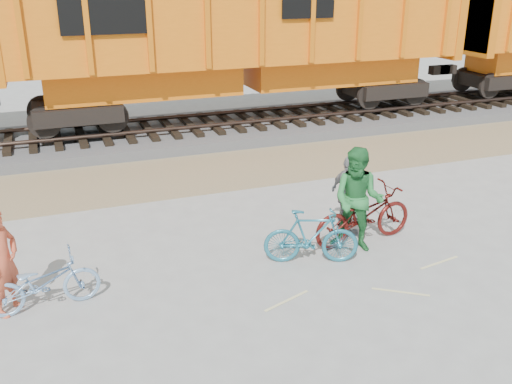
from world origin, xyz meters
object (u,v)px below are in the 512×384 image
at_px(bicycle_blue, 43,283).
at_px(bicycle_teal, 311,237).
at_px(person_solo, 3,262).
at_px(bicycle_maroon, 363,215).
at_px(person_man, 358,200).
at_px(person_woman, 349,196).
at_px(hopper_car_center, 243,35).

bearing_deg(bicycle_blue, bicycle_teal, -95.57).
distance_m(bicycle_teal, person_solo, 4.89).
relative_size(bicycle_maroon, person_solo, 1.25).
height_order(person_solo, person_man, person_man).
xyz_separation_m(bicycle_maroon, person_woman, (-0.10, 0.40, 0.25)).
bearing_deg(person_woman, bicycle_teal, 113.25).
relative_size(bicycle_blue, person_man, 0.86).
distance_m(hopper_car_center, bicycle_blue, 11.00).
bearing_deg(person_man, hopper_car_center, 126.57).
relative_size(bicycle_blue, person_solo, 1.00).
bearing_deg(person_solo, bicycle_blue, -65.81).
bearing_deg(person_woman, person_solo, 84.55).
height_order(bicycle_blue, person_solo, person_solo).
distance_m(bicycle_maroon, person_solo, 6.15).
relative_size(person_solo, person_woman, 1.04).
height_order(hopper_car_center, bicycle_blue, hopper_car_center).
relative_size(bicycle_maroon, person_man, 1.08).
height_order(bicycle_teal, person_woman, person_woman).
relative_size(bicycle_blue, bicycle_maroon, 0.80).
height_order(bicycle_maroon, person_woman, person_woman).
xyz_separation_m(bicycle_blue, bicycle_teal, (4.38, -0.08, 0.06)).
bearing_deg(bicycle_teal, hopper_car_center, 8.51).
bearing_deg(bicycle_blue, person_solo, 74.20).
bearing_deg(bicycle_blue, hopper_car_center, -40.14).
relative_size(bicycle_teal, bicycle_maroon, 0.80).
xyz_separation_m(hopper_car_center, person_man, (-0.86, -8.58, -2.05)).
height_order(bicycle_blue, person_man, person_man).
relative_size(hopper_car_center, bicycle_teal, 8.52).
relative_size(hopper_car_center, bicycle_maroon, 6.79).
bearing_deg(bicycle_maroon, bicycle_blue, 88.08).
relative_size(hopper_car_center, bicycle_blue, 8.47).
distance_m(hopper_car_center, bicycle_maroon, 8.75).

